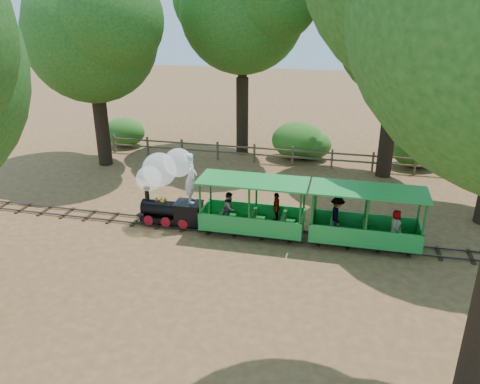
% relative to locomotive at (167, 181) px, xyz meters
% --- Properties ---
extents(ground, '(90.00, 90.00, 0.00)m').
position_rel_locomotive_xyz_m(ground, '(2.67, -0.08, -1.74)').
color(ground, olive).
rests_on(ground, ground).
extents(track, '(22.00, 1.00, 0.10)m').
position_rel_locomotive_xyz_m(track, '(2.67, -0.08, -1.67)').
color(track, '#3F3D3A').
rests_on(track, ground).
extents(locomotive, '(2.67, 1.26, 3.07)m').
position_rel_locomotive_xyz_m(locomotive, '(0.00, 0.00, 0.00)').
color(locomotive, black).
rests_on(locomotive, ground).
extents(carriage_front, '(3.85, 1.57, 2.00)m').
position_rel_locomotive_xyz_m(carriage_front, '(3.22, -0.06, -0.93)').
color(carriage_front, green).
rests_on(carriage_front, track).
extents(carriage_rear, '(3.85, 1.57, 2.00)m').
position_rel_locomotive_xyz_m(carriage_rear, '(7.05, -0.06, -0.90)').
color(carriage_rear, green).
rests_on(carriage_rear, track).
extents(oak_nw, '(7.85, 6.91, 9.52)m').
position_rel_locomotive_xyz_m(oak_nw, '(-5.86, 6.00, 4.96)').
color(oak_nw, '#2D2116').
rests_on(oak_nw, ground).
extents(oak_nc, '(7.95, 6.99, 10.67)m').
position_rel_locomotive_xyz_m(oak_nc, '(0.64, 9.51, 6.07)').
color(oak_nc, '#2D2116').
rests_on(oak_nc, ground).
extents(oak_ne, '(6.69, 5.89, 9.16)m').
position_rel_locomotive_xyz_m(oak_ne, '(8.15, 7.49, 5.00)').
color(oak_ne, '#2D2116').
rests_on(oak_ne, ground).
extents(fence, '(18.10, 0.10, 1.00)m').
position_rel_locomotive_xyz_m(fence, '(2.67, 7.92, -1.16)').
color(fence, brown).
rests_on(fence, ground).
extents(shrub_west, '(2.42, 1.86, 1.68)m').
position_rel_locomotive_xyz_m(shrub_west, '(-6.33, 9.22, -0.90)').
color(shrub_west, '#2D6B1E').
rests_on(shrub_west, ground).
extents(shrub_mid_w, '(2.84, 2.19, 1.97)m').
position_rel_locomotive_xyz_m(shrub_mid_w, '(3.78, 9.22, -0.75)').
color(shrub_mid_w, '#2D6B1E').
rests_on(shrub_mid_w, ground).
extents(shrub_mid_e, '(2.31, 1.77, 1.60)m').
position_rel_locomotive_xyz_m(shrub_mid_e, '(4.41, 9.22, -0.94)').
color(shrub_mid_e, '#2D6B1E').
rests_on(shrub_mid_e, ground).
extents(shrub_east, '(2.60, 2.00, 1.80)m').
position_rel_locomotive_xyz_m(shrub_east, '(9.84, 9.22, -0.84)').
color(shrub_east, '#2D6B1E').
rests_on(shrub_east, ground).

